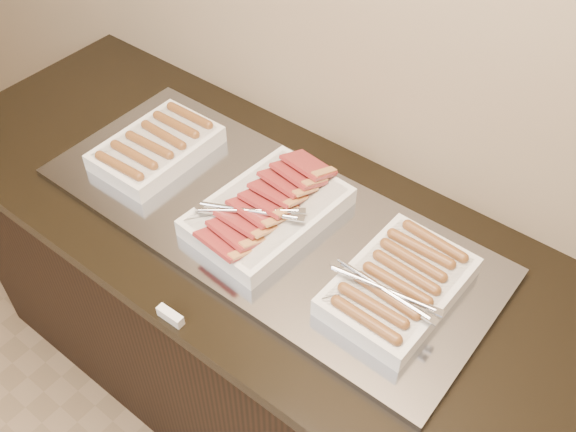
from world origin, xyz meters
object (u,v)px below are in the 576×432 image
Objects in this scene: warming_tray at (264,219)px; dish_right at (398,285)px; dish_center at (267,210)px; counter at (269,324)px; dish_left at (157,147)px.

dish_right is at bearing -0.62° from warming_tray.
dish_right is (0.38, -0.00, -0.00)m from dish_center.
counter is 1.72× the size of warming_tray.
counter is at bearing -178.90° from dish_right.
dish_left is 0.94× the size of dish_right.
warming_tray is at bearing 180.00° from counter.
dish_left is at bearing -180.00° from counter.
counter is 0.63m from dish_right.
counter is at bearing 161.94° from dish_center.
warming_tray is at bearing -0.27° from dish_left.
warming_tray reaches higher than counter.
counter is 0.63m from dish_left.
dish_center is (0.01, -0.00, 0.50)m from counter.
dish_right is (0.39, -0.00, 0.50)m from counter.
warming_tray is at bearing -178.89° from dish_right.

